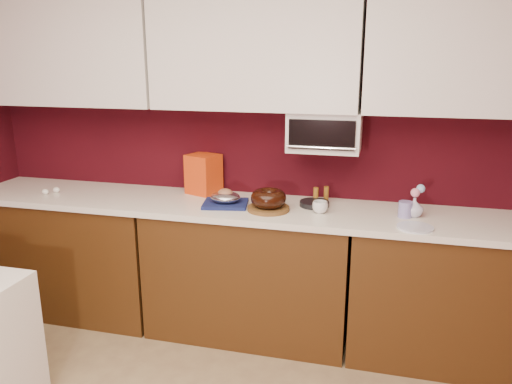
{
  "coord_description": "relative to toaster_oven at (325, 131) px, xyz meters",
  "views": [
    {
      "loc": [
        0.81,
        -1.04,
        1.83
      ],
      "look_at": [
        0.07,
        1.84,
        1.02
      ],
      "focal_mm": 35.0,
      "sensor_mm": 36.0,
      "label": 1
    }
  ],
  "objects": [
    {
      "name": "wall_back",
      "position": [
        -0.45,
        0.15,
        -0.12
      ],
      "size": [
        4.0,
        0.02,
        2.5
      ],
      "primitive_type": "cube",
      "color": "#39070E",
      "rests_on": "floor"
    },
    {
      "name": "base_cabinet_left",
      "position": [
        -1.78,
        -0.17,
        -0.95
      ],
      "size": [
        1.31,
        0.58,
        0.86
      ],
      "primitive_type": "cube",
      "color": "#44260D",
      "rests_on": "floor"
    },
    {
      "name": "base_cabinet_center",
      "position": [
        -0.45,
        -0.17,
        -0.95
      ],
      "size": [
        1.31,
        0.58,
        0.86
      ],
      "primitive_type": "cube",
      "color": "#44260D",
      "rests_on": "floor"
    },
    {
      "name": "base_cabinet_right",
      "position": [
        0.88,
        -0.17,
        -0.95
      ],
      "size": [
        1.31,
        0.58,
        0.86
      ],
      "primitive_type": "cube",
      "color": "#44260D",
      "rests_on": "floor"
    },
    {
      "name": "countertop",
      "position": [
        -0.45,
        -0.17,
        -0.49
      ],
      "size": [
        4.0,
        0.62,
        0.04
      ],
      "primitive_type": "cube",
      "color": "white",
      "rests_on": "base_cabinet_center"
    },
    {
      "name": "upper_cabinet_left",
      "position": [
        -1.78,
        -0.02,
        0.48
      ],
      "size": [
        1.31,
        0.33,
        0.7
      ],
      "primitive_type": "cube",
      "color": "white",
      "rests_on": "wall_back"
    },
    {
      "name": "upper_cabinet_center",
      "position": [
        -0.45,
        -0.02,
        0.48
      ],
      "size": [
        1.31,
        0.33,
        0.7
      ],
      "primitive_type": "cube",
      "color": "white",
      "rests_on": "wall_back"
    },
    {
      "name": "upper_cabinet_right",
      "position": [
        0.88,
        -0.02,
        0.48
      ],
      "size": [
        1.31,
        0.33,
        0.7
      ],
      "primitive_type": "cube",
      "color": "white",
      "rests_on": "wall_back"
    },
    {
      "name": "toaster_oven",
      "position": [
        0.0,
        0.0,
        0.0
      ],
      "size": [
        0.45,
        0.3,
        0.25
      ],
      "primitive_type": "cube",
      "color": "white",
      "rests_on": "upper_cabinet_center"
    },
    {
      "name": "toaster_oven_door",
      "position": [
        0.0,
        -0.16,
        0.0
      ],
      "size": [
        0.4,
        0.02,
        0.18
      ],
      "primitive_type": "cube",
      "color": "black",
      "rests_on": "toaster_oven"
    },
    {
      "name": "toaster_oven_handle",
      "position": [
        0.0,
        -0.18,
        -0.07
      ],
      "size": [
        0.42,
        0.02,
        0.02
      ],
      "primitive_type": "cylinder",
      "rotation": [
        0.0,
        1.57,
        0.0
      ],
      "color": "silver",
      "rests_on": "toaster_oven"
    },
    {
      "name": "cake_base",
      "position": [
        -0.31,
        -0.24,
        -0.46
      ],
      "size": [
        0.27,
        0.27,
        0.02
      ],
      "primitive_type": "cylinder",
      "rotation": [
        0.0,
        0.0,
        -0.02
      ],
      "color": "brown",
      "rests_on": "countertop"
    },
    {
      "name": "bundt_cake",
      "position": [
        -0.31,
        -0.24,
        -0.39
      ],
      "size": [
        0.28,
        0.28,
        0.09
      ],
      "primitive_type": "torus",
      "rotation": [
        0.0,
        0.0,
        -0.34
      ],
      "color": "black",
      "rests_on": "cake_base"
    },
    {
      "name": "navy_towel",
      "position": [
        -0.6,
        -0.21,
        -0.46
      ],
      "size": [
        0.32,
        0.29,
        0.02
      ],
      "primitive_type": "cube",
      "rotation": [
        0.0,
        0.0,
        0.18
      ],
      "color": "navy",
      "rests_on": "countertop"
    },
    {
      "name": "foil_ham_nest",
      "position": [
        -0.6,
        -0.21,
        -0.42
      ],
      "size": [
        0.23,
        0.21,
        0.07
      ],
      "primitive_type": "ellipsoid",
      "rotation": [
        0.0,
        0.0,
        -0.24
      ],
      "color": "silver",
      "rests_on": "navy_towel"
    },
    {
      "name": "roasted_ham",
      "position": [
        -0.6,
        -0.21,
        -0.4
      ],
      "size": [
        0.12,
        0.11,
        0.06
      ],
      "primitive_type": "ellipsoid",
      "rotation": [
        0.0,
        0.0,
        -0.27
      ],
      "color": "#9F6648",
      "rests_on": "foil_ham_nest"
    },
    {
      "name": "pandoro_box",
      "position": [
        -0.84,
        0.05,
        -0.34
      ],
      "size": [
        0.25,
        0.24,
        0.27
      ],
      "primitive_type": "cube",
      "rotation": [
        0.0,
        0.0,
        -0.36
      ],
      "color": "red",
      "rests_on": "countertop"
    },
    {
      "name": "dark_pan",
      "position": [
        -0.04,
        -0.08,
        -0.46
      ],
      "size": [
        0.25,
        0.25,
        0.03
      ],
      "primitive_type": "cylinder",
      "rotation": [
        0.0,
        0.0,
        -0.42
      ],
      "color": "black",
      "rests_on": "countertop"
    },
    {
      "name": "coffee_mug",
      "position": [
        0.01,
        -0.22,
        -0.43
      ],
      "size": [
        0.11,
        0.11,
        0.09
      ],
      "primitive_type": "imported",
      "rotation": [
        0.0,
        0.0,
        0.44
      ],
      "color": "white",
      "rests_on": "countertop"
    },
    {
      "name": "blue_jar",
      "position": [
        0.52,
        -0.17,
        -0.43
      ],
      "size": [
        0.11,
        0.11,
        0.1
      ],
      "primitive_type": "cylinder",
      "rotation": [
        0.0,
        0.0,
        0.37
      ],
      "color": "#231B95",
      "rests_on": "countertop"
    },
    {
      "name": "flower_vase",
      "position": [
        0.57,
        -0.14,
        -0.41
      ],
      "size": [
        0.11,
        0.11,
        0.13
      ],
      "primitive_type": "imported",
      "rotation": [
        0.0,
        0.0,
        -0.25
      ],
      "color": "silver",
      "rests_on": "countertop"
    },
    {
      "name": "flower_pink",
      "position": [
        0.57,
        -0.14,
        -0.33
      ],
      "size": [
        0.06,
        0.06,
        0.06
      ],
      "primitive_type": "sphere",
      "color": "pink",
      "rests_on": "flower_vase"
    },
    {
      "name": "flower_blue",
      "position": [
        0.6,
        -0.12,
        -0.3
      ],
      "size": [
        0.05,
        0.05,
        0.05
      ],
      "primitive_type": "sphere",
      "color": "#93C3EC",
      "rests_on": "flower_vase"
    },
    {
      "name": "china_plate",
      "position": [
        0.57,
        -0.37,
        -0.47
      ],
      "size": [
        0.26,
        0.26,
        0.01
      ],
      "primitive_type": "cylinder",
      "rotation": [
        0.0,
        0.0,
        -0.4
      ],
      "color": "silver",
      "rests_on": "countertop"
    },
    {
      "name": "amber_bottle",
      "position": [
        -0.05,
        0.02,
        -0.43
      ],
      "size": [
        0.03,
        0.03,
        0.1
      ],
      "primitive_type": "cylinder",
      "rotation": [
        0.0,
        0.0,
        -0.02
      ],
      "color": "#905E1A",
      "rests_on": "countertop"
    },
    {
      "name": "egg_left",
      "position": [
        -1.9,
        -0.26,
        -0.46
      ],
      "size": [
        0.05,
        0.05,
        0.04
      ],
      "primitive_type": "ellipsoid",
      "rotation": [
        0.0,
        0.0,
        0.21
      ],
      "color": "white",
      "rests_on": "countertop"
    },
    {
      "name": "egg_right",
      "position": [
        -1.86,
        -0.2,
        -0.46
      ],
      "size": [
        0.05,
        0.04,
        0.04
      ],
      "primitive_type": "ellipsoid",
      "rotation": [
        0.0,
        0.0,
        -0.06
      ],
      "color": "white",
      "rests_on": "countertop"
    },
    {
      "name": "amber_bottle_tall",
      "position": [
        0.02,
        0.01,
        -0.42
      ],
      "size": [
        0.04,
        0.04,
        0.11
      ],
      "primitive_type": "cylinder",
      "rotation": [
        0.0,
        0.0,
        0.22
      ],
      "color": "brown",
      "rests_on": "countertop"
    }
  ]
}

